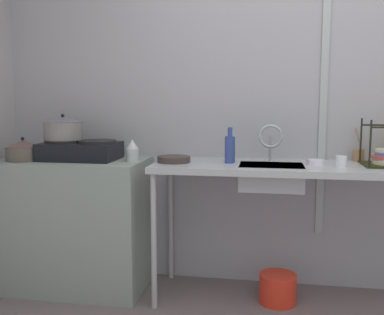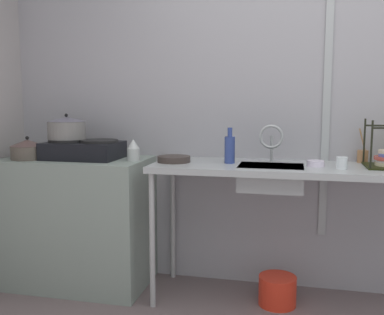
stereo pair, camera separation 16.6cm
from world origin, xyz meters
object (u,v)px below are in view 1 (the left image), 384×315
at_px(sink_basin, 271,177).
at_px(bucket_on_floor, 278,288).
at_px(utensil_jar, 359,155).
at_px(stove, 81,150).
at_px(cup_by_rack, 341,162).
at_px(faucet, 271,138).
at_px(frying_pan, 174,159).
at_px(small_bowl_on_drainboard, 316,162).
at_px(bottle_by_sink, 230,149).
at_px(pot_on_left_burner, 63,128).
at_px(percolator, 132,151).
at_px(pot_beside_stove, 23,150).

height_order(sink_basin, bucket_on_floor, sink_basin).
bearing_deg(utensil_jar, stove, -173.01).
bearing_deg(cup_by_rack, faucet, 159.91).
relative_size(faucet, frying_pan, 1.15).
distance_m(frying_pan, small_bowl_on_drainboard, 0.91).
bearing_deg(faucet, bottle_by_sink, -165.23).
bearing_deg(cup_by_rack, small_bowl_on_drainboard, 153.70).
height_order(pot_on_left_burner, faucet, pot_on_left_burner).
bearing_deg(cup_by_rack, bottle_by_sink, 172.79).
relative_size(percolator, bottle_by_sink, 0.64).
xyz_separation_m(sink_basin, small_bowl_on_drainboard, (0.28, 0.03, 0.10)).
relative_size(frying_pan, utensil_jar, 0.98).
height_order(pot_beside_stove, small_bowl_on_drainboard, pot_beside_stove).
bearing_deg(pot_beside_stove, faucet, 6.72).
bearing_deg(bottle_by_sink, faucet, 14.77).
bearing_deg(sink_basin, bucket_on_floor, -2.97).
bearing_deg(bucket_on_floor, stove, 178.35).
height_order(stove, frying_pan, stove).
distance_m(pot_on_left_burner, faucet, 1.42).
relative_size(pot_on_left_burner, small_bowl_on_drainboard, 2.48).
xyz_separation_m(percolator, cup_by_rack, (1.34, -0.06, -0.04)).
xyz_separation_m(sink_basin, frying_pan, (-0.64, 0.02, 0.10)).
distance_m(pot_on_left_burner, frying_pan, 0.81).
relative_size(sink_basin, faucet, 1.60).
relative_size(sink_basin, cup_by_rack, 5.65).
relative_size(small_bowl_on_drainboard, bottle_by_sink, 0.47).
relative_size(stove, faucet, 2.03).
xyz_separation_m(faucet, bottle_by_sink, (-0.26, -0.07, -0.07)).
bearing_deg(pot_beside_stove, pot_on_left_burner, 25.69).
height_order(frying_pan, cup_by_rack, cup_by_rack).
distance_m(frying_pan, bucket_on_floor, 1.09).
bearing_deg(frying_pan, pot_on_left_burner, 178.49).
relative_size(pot_on_left_burner, pot_beside_stove, 1.16).
relative_size(stove, frying_pan, 2.34).
xyz_separation_m(percolator, frying_pan, (0.28, -0.00, -0.05)).
height_order(faucet, small_bowl_on_drainboard, faucet).
height_order(sink_basin, utensil_jar, utensil_jar).
bearing_deg(utensil_jar, pot_on_left_burner, -173.43).
xyz_separation_m(percolator, sink_basin, (0.92, -0.02, -0.15)).
height_order(cup_by_rack, bucket_on_floor, cup_by_rack).
height_order(percolator, utensil_jar, utensil_jar).
height_order(utensil_jar, bucket_on_floor, utensil_jar).
bearing_deg(bucket_on_floor, pot_on_left_burner, 178.48).
relative_size(pot_beside_stove, cup_by_rack, 3.26).
bearing_deg(pot_beside_stove, frying_pan, 5.28).
bearing_deg(cup_by_rack, pot_on_left_burner, 177.63).
xyz_separation_m(pot_on_left_burner, faucet, (1.42, 0.08, -0.05)).
bearing_deg(pot_on_left_burner, small_bowl_on_drainboard, -0.18).
bearing_deg(frying_pan, cup_by_rack, -3.02).
xyz_separation_m(stove, bucket_on_floor, (1.36, -0.04, -0.88)).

